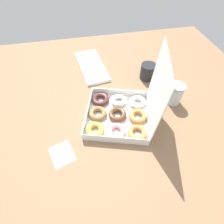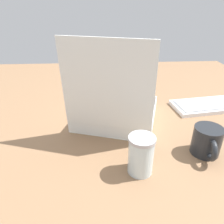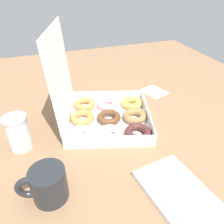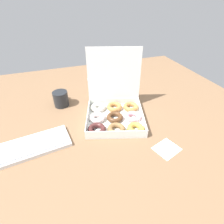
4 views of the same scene
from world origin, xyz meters
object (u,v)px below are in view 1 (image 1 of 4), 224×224
at_px(coffee_mug, 148,71).
at_px(glass_jar, 175,94).
at_px(donut_box, 122,112).
at_px(keyboard, 92,66).

bearing_deg(coffee_mug, glass_jar, 16.95).
height_order(donut_box, keyboard, donut_box).
relative_size(keyboard, glass_jar, 3.17).
bearing_deg(keyboard, glass_jar, 44.46).
height_order(donut_box, coffee_mug, donut_box).
xyz_separation_m(donut_box, coffee_mug, (-0.28, 0.24, 0.01)).
bearing_deg(keyboard, coffee_mug, 61.41).
xyz_separation_m(donut_box, keyboard, (-0.46, -0.10, -0.03)).
relative_size(keyboard, coffee_mug, 2.93).
bearing_deg(glass_jar, keyboard, -135.54).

